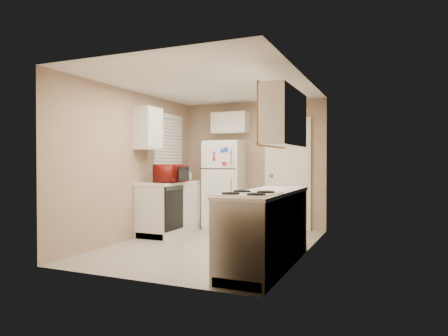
% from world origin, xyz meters
% --- Properties ---
extents(floor, '(3.80, 3.80, 0.00)m').
position_xyz_m(floor, '(0.00, 0.00, 0.00)').
color(floor, '#B7AFA3').
rests_on(floor, ground).
extents(ceiling, '(3.80, 3.80, 0.00)m').
position_xyz_m(ceiling, '(0.00, 0.00, 2.40)').
color(ceiling, white).
rests_on(ceiling, floor).
extents(wall_left, '(3.80, 3.80, 0.00)m').
position_xyz_m(wall_left, '(-1.40, 0.00, 1.20)').
color(wall_left, tan).
rests_on(wall_left, floor).
extents(wall_right, '(3.80, 3.80, 0.00)m').
position_xyz_m(wall_right, '(1.40, 0.00, 1.20)').
color(wall_right, tan).
rests_on(wall_right, floor).
extents(wall_back, '(2.80, 2.80, 0.00)m').
position_xyz_m(wall_back, '(0.00, 1.90, 1.20)').
color(wall_back, tan).
rests_on(wall_back, floor).
extents(wall_front, '(2.80, 2.80, 0.00)m').
position_xyz_m(wall_front, '(0.00, -1.90, 1.20)').
color(wall_front, tan).
rests_on(wall_front, floor).
extents(left_counter, '(0.60, 1.80, 0.90)m').
position_xyz_m(left_counter, '(-1.10, 0.90, 0.45)').
color(left_counter, silver).
rests_on(left_counter, floor).
extents(dishwasher, '(0.03, 0.58, 0.72)m').
position_xyz_m(dishwasher, '(-0.81, 0.30, 0.49)').
color(dishwasher, black).
rests_on(dishwasher, floor).
extents(sink, '(0.54, 0.74, 0.16)m').
position_xyz_m(sink, '(-1.10, 1.05, 0.86)').
color(sink, gray).
rests_on(sink, left_counter).
extents(microwave, '(0.57, 0.33, 0.37)m').
position_xyz_m(microwave, '(-0.95, 0.44, 1.05)').
color(microwave, maroon).
rests_on(microwave, left_counter).
extents(soap_bottle, '(0.13, 0.13, 0.21)m').
position_xyz_m(soap_bottle, '(-1.15, 1.47, 1.00)').
color(soap_bottle, white).
rests_on(soap_bottle, left_counter).
extents(window_blinds, '(0.10, 0.98, 1.08)m').
position_xyz_m(window_blinds, '(-1.36, 1.05, 1.60)').
color(window_blinds, silver).
rests_on(window_blinds, wall_left).
extents(upper_cabinet_left, '(0.30, 0.45, 0.70)m').
position_xyz_m(upper_cabinet_left, '(-1.25, 0.22, 1.80)').
color(upper_cabinet_left, silver).
rests_on(upper_cabinet_left, wall_left).
extents(refrigerator, '(0.73, 0.71, 1.64)m').
position_xyz_m(refrigerator, '(-0.43, 1.56, 0.82)').
color(refrigerator, white).
rests_on(refrigerator, floor).
extents(cabinet_over_fridge, '(0.70, 0.30, 0.40)m').
position_xyz_m(cabinet_over_fridge, '(-0.40, 1.75, 2.00)').
color(cabinet_over_fridge, silver).
rests_on(cabinet_over_fridge, wall_back).
extents(interior_door, '(0.86, 0.06, 2.08)m').
position_xyz_m(interior_door, '(0.70, 1.86, 1.02)').
color(interior_door, white).
rests_on(interior_door, floor).
extents(right_counter, '(0.60, 2.00, 0.90)m').
position_xyz_m(right_counter, '(1.10, -0.80, 0.45)').
color(right_counter, silver).
rests_on(right_counter, floor).
extents(stove, '(0.61, 0.72, 0.81)m').
position_xyz_m(stove, '(1.08, -1.38, 0.41)').
color(stove, white).
rests_on(stove, floor).
extents(upper_cabinet_right, '(0.30, 1.20, 0.70)m').
position_xyz_m(upper_cabinet_right, '(1.25, -0.50, 1.80)').
color(upper_cabinet_right, silver).
rests_on(upper_cabinet_right, wall_right).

